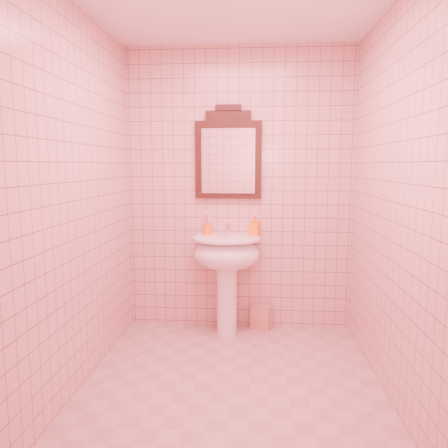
# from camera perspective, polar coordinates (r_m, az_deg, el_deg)

# --- Properties ---
(floor) EXTENTS (2.20, 2.20, 0.00)m
(floor) POSITION_cam_1_polar(r_m,az_deg,el_deg) (3.16, 1.04, -20.11)
(floor) COLOR tan
(floor) RESTS_ON ground
(back_wall) EXTENTS (2.00, 0.02, 2.50)m
(back_wall) POSITION_cam_1_polar(r_m,az_deg,el_deg) (3.90, 1.98, 4.37)
(back_wall) COLOR #D8A297
(back_wall) RESTS_ON floor
(pedestal_sink) EXTENTS (0.58, 0.58, 0.86)m
(pedestal_sink) POSITION_cam_1_polar(r_m,az_deg,el_deg) (3.76, 0.36, -4.80)
(pedestal_sink) COLOR white
(pedestal_sink) RESTS_ON floor
(faucet) EXTENTS (0.04, 0.16, 0.11)m
(faucet) POSITION_cam_1_polar(r_m,az_deg,el_deg) (3.85, 0.50, -0.60)
(faucet) COLOR white
(faucet) RESTS_ON pedestal_sink
(mirror) EXTENTS (0.58, 0.06, 0.81)m
(mirror) POSITION_cam_1_polar(r_m,az_deg,el_deg) (3.88, 0.57, 8.91)
(mirror) COLOR black
(mirror) RESTS_ON back_wall
(toothbrush_cup) EXTENTS (0.08, 0.08, 0.18)m
(toothbrush_cup) POSITION_cam_1_polar(r_m,az_deg,el_deg) (3.88, -2.19, -0.64)
(toothbrush_cup) COLOR orange
(toothbrush_cup) RESTS_ON pedestal_sink
(soap_dispenser) EXTENTS (0.10, 0.10, 0.17)m
(soap_dispenser) POSITION_cam_1_polar(r_m,az_deg,el_deg) (3.84, 4.04, -0.22)
(soap_dispenser) COLOR orange
(soap_dispenser) RESTS_ON pedestal_sink
(towel) EXTENTS (0.21, 0.18, 0.21)m
(towel) POSITION_cam_1_polar(r_m,az_deg,el_deg) (4.07, 4.88, -12.00)
(towel) COLOR tan
(towel) RESTS_ON floor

